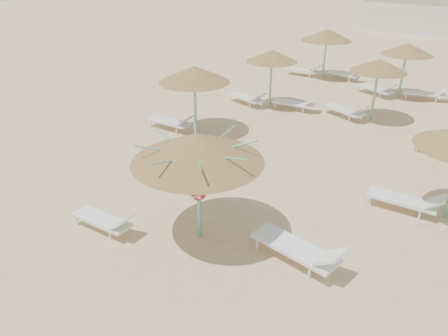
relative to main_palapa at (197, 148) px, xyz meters
The scene contains 6 objects.
ground 2.50m from the main_palapa, 77.38° to the left, with size 120.00×120.00×0.00m, color #DEB987.
main_palapa is the anchor object (origin of this frame).
lounger_main_a 3.29m from the main_palapa, 146.08° to the right, with size 1.90×0.75×0.67m.
lounger_main_b 3.37m from the main_palapa, 13.90° to the left, with size 2.36×0.90×0.84m.
palapa_field 10.97m from the main_palapa, 91.38° to the left, with size 13.45×13.82×2.71m.
service_hut 35.77m from the main_palapa, 99.56° to the left, with size 8.40×4.40×3.25m.
Camera 1 is at (6.27, -7.13, 6.65)m, focal length 35.00 mm.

